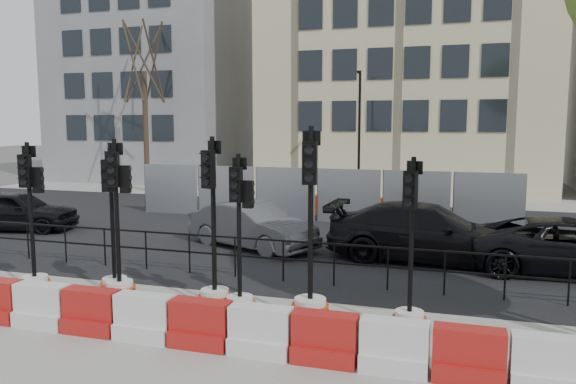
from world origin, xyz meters
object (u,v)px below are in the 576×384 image
(traffic_signal_d, at_px, (119,263))
(traffic_signal_h, at_px, (410,297))
(car_c, at_px, (427,233))
(car_a, at_px, (15,211))

(traffic_signal_d, distance_m, traffic_signal_h, 5.91)
(traffic_signal_h, relative_size, car_c, 0.58)
(traffic_signal_d, bearing_deg, traffic_signal_h, -13.12)
(car_c, bearing_deg, car_a, 91.03)
(traffic_signal_d, distance_m, car_a, 9.43)
(car_a, height_order, car_c, car_c)
(traffic_signal_d, xyz_separation_m, car_c, (5.90, 5.28, -0.03))
(car_c, bearing_deg, traffic_signal_h, -178.13)
(car_c, bearing_deg, traffic_signal_d, 133.52)
(traffic_signal_d, distance_m, car_c, 7.91)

